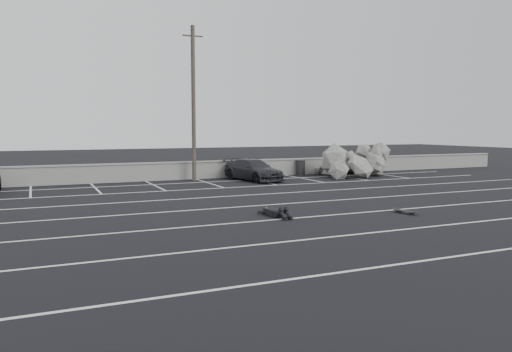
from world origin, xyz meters
name	(u,v)px	position (x,y,z in m)	size (l,w,h in m)	color
ground	(290,219)	(0.00, 0.00, 0.00)	(120.00, 120.00, 0.00)	black
seawall	(179,170)	(0.00, 14.00, 0.55)	(50.00, 0.45, 1.06)	gray
stall_lines	(239,201)	(-0.08, 4.41, 0.00)	(36.00, 20.05, 0.01)	silver
car_right	(253,170)	(3.83, 11.74, 0.62)	(1.73, 4.27, 1.24)	#232328
utility_pole	(193,103)	(0.70, 13.20, 4.47)	(1.18, 0.24, 8.83)	#4C4238
trash_bin	(301,167)	(7.99, 13.59, 0.49)	(0.64, 0.64, 0.97)	#272729
riprap_pile	(352,165)	(10.71, 11.83, 0.69)	(5.13, 4.82, 1.86)	gray
person	(273,209)	(-0.26, 0.81, 0.21)	(0.95, 2.17, 0.43)	black
skateboard	(405,211)	(4.20, -0.80, 0.08)	(0.37, 0.89, 0.10)	black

